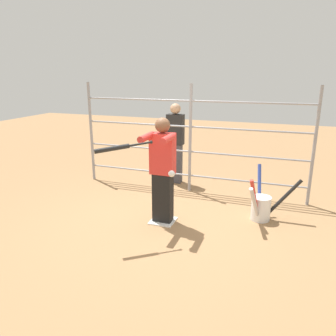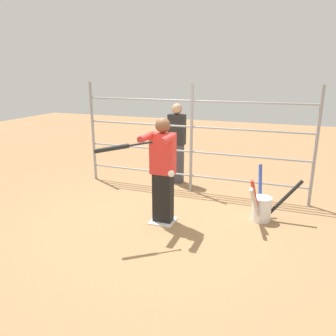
{
  "view_description": "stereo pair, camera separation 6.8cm",
  "coord_description": "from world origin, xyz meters",
  "px_view_note": "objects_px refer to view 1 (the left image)",
  "views": [
    {
      "loc": [
        -1.78,
        4.74,
        2.43
      ],
      "look_at": [
        -0.16,
        0.2,
        1.01
      ],
      "focal_mm": 35.0,
      "sensor_mm": 36.0,
      "label": 1
    },
    {
      "loc": [
        -1.85,
        4.72,
        2.43
      ],
      "look_at": [
        -0.16,
        0.2,
        1.01
      ],
      "focal_mm": 35.0,
      "sensor_mm": 36.0,
      "label": 2
    }
  ],
  "objects_px": {
    "bat_bucket": "(261,206)",
    "bystander_behind_fence": "(175,142)",
    "batter": "(162,168)",
    "baseball_bat_swinging": "(117,148)",
    "softball_in_flight": "(172,174)"
  },
  "relations": [
    {
      "from": "baseball_bat_swinging",
      "to": "bystander_behind_fence",
      "type": "relative_size",
      "value": 0.38
    },
    {
      "from": "batter",
      "to": "bat_bucket",
      "type": "distance_m",
      "value": 1.81
    },
    {
      "from": "batter",
      "to": "softball_in_flight",
      "type": "xyz_separation_m",
      "value": [
        -0.32,
        0.48,
        0.08
      ]
    },
    {
      "from": "baseball_bat_swinging",
      "to": "bat_bucket",
      "type": "bearing_deg",
      "value": -143.99
    },
    {
      "from": "batter",
      "to": "bat_bucket",
      "type": "relative_size",
      "value": 1.84
    },
    {
      "from": "softball_in_flight",
      "to": "bystander_behind_fence",
      "type": "bearing_deg",
      "value": -72.72
    },
    {
      "from": "softball_in_flight",
      "to": "bystander_behind_fence",
      "type": "height_order",
      "value": "bystander_behind_fence"
    },
    {
      "from": "softball_in_flight",
      "to": "bat_bucket",
      "type": "relative_size",
      "value": 0.1
    },
    {
      "from": "batter",
      "to": "baseball_bat_swinging",
      "type": "bearing_deg",
      "value": 63.52
    },
    {
      "from": "softball_in_flight",
      "to": "baseball_bat_swinging",
      "type": "bearing_deg",
      "value": 22.05
    },
    {
      "from": "batter",
      "to": "bat_bucket",
      "type": "height_order",
      "value": "batter"
    },
    {
      "from": "baseball_bat_swinging",
      "to": "bat_bucket",
      "type": "height_order",
      "value": "baseball_bat_swinging"
    },
    {
      "from": "bat_bucket",
      "to": "bystander_behind_fence",
      "type": "distance_m",
      "value": 2.55
    },
    {
      "from": "batter",
      "to": "baseball_bat_swinging",
      "type": "relative_size",
      "value": 2.6
    },
    {
      "from": "batter",
      "to": "bystander_behind_fence",
      "type": "xyz_separation_m",
      "value": [
        0.46,
        -2.04,
        -0.02
      ]
    }
  ]
}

